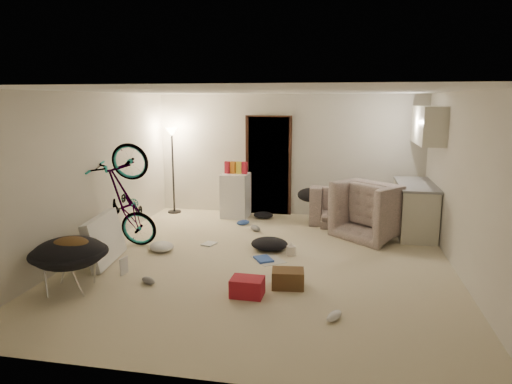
% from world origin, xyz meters
% --- Properties ---
extents(floor, '(5.50, 6.00, 0.02)m').
position_xyz_m(floor, '(0.00, 0.00, -0.01)').
color(floor, beige).
rests_on(floor, ground).
extents(ceiling, '(5.50, 6.00, 0.02)m').
position_xyz_m(ceiling, '(0.00, 0.00, 2.51)').
color(ceiling, white).
rests_on(ceiling, wall_back).
extents(wall_back, '(5.50, 0.02, 2.50)m').
position_xyz_m(wall_back, '(0.00, 3.01, 1.25)').
color(wall_back, silver).
rests_on(wall_back, floor).
extents(wall_front, '(5.50, 0.02, 2.50)m').
position_xyz_m(wall_front, '(0.00, -3.01, 1.25)').
color(wall_front, silver).
rests_on(wall_front, floor).
extents(wall_left, '(0.02, 6.00, 2.50)m').
position_xyz_m(wall_left, '(-2.76, 0.00, 1.25)').
color(wall_left, silver).
rests_on(wall_left, floor).
extents(wall_right, '(0.02, 6.00, 2.50)m').
position_xyz_m(wall_right, '(2.76, 0.00, 1.25)').
color(wall_right, silver).
rests_on(wall_right, floor).
extents(doorway, '(0.85, 0.10, 2.04)m').
position_xyz_m(doorway, '(-0.40, 2.97, 1.02)').
color(doorway, black).
rests_on(doorway, floor).
extents(door_trim, '(0.97, 0.04, 2.10)m').
position_xyz_m(door_trim, '(-0.40, 2.94, 1.02)').
color(door_trim, black).
rests_on(door_trim, floor).
extents(floor_lamp, '(0.28, 0.28, 1.81)m').
position_xyz_m(floor_lamp, '(-2.40, 2.65, 1.31)').
color(floor_lamp, black).
rests_on(floor_lamp, floor).
extents(kitchen_counter, '(0.60, 1.50, 0.88)m').
position_xyz_m(kitchen_counter, '(2.43, 2.00, 0.44)').
color(kitchen_counter, beige).
rests_on(kitchen_counter, floor).
extents(counter_top, '(0.64, 1.54, 0.04)m').
position_xyz_m(counter_top, '(2.43, 2.00, 0.90)').
color(counter_top, gray).
rests_on(counter_top, kitchen_counter).
extents(kitchen_uppers, '(0.38, 1.40, 0.65)m').
position_xyz_m(kitchen_uppers, '(2.56, 2.00, 1.95)').
color(kitchen_uppers, beige).
rests_on(kitchen_uppers, wall_right).
extents(sofa, '(1.93, 0.77, 0.56)m').
position_xyz_m(sofa, '(1.49, 2.45, 0.28)').
color(sofa, '#3D453D').
rests_on(sofa, floor).
extents(armchair, '(1.49, 1.47, 0.73)m').
position_xyz_m(armchair, '(1.79, 1.74, 0.36)').
color(armchair, '#3D453D').
rests_on(armchair, floor).
extents(bicycle, '(1.79, 0.85, 1.01)m').
position_xyz_m(bicycle, '(-2.30, 0.27, 0.46)').
color(bicycle, black).
rests_on(bicycle, floor).
extents(book_asset, '(0.27, 0.22, 0.02)m').
position_xyz_m(book_asset, '(-1.81, -0.94, 0.01)').
color(book_asset, maroon).
rests_on(book_asset, floor).
extents(mini_fridge, '(0.55, 0.55, 0.90)m').
position_xyz_m(mini_fridge, '(-1.02, 2.55, 0.45)').
color(mini_fridge, white).
rests_on(mini_fridge, floor).
extents(snack_box_0, '(0.11, 0.08, 0.30)m').
position_xyz_m(snack_box_0, '(-1.19, 2.55, 1.00)').
color(snack_box_0, maroon).
rests_on(snack_box_0, mini_fridge).
extents(snack_box_1, '(0.11, 0.09, 0.30)m').
position_xyz_m(snack_box_1, '(-1.07, 2.55, 1.00)').
color(snack_box_1, '#C26818').
rests_on(snack_box_1, mini_fridge).
extents(snack_box_2, '(0.10, 0.08, 0.30)m').
position_xyz_m(snack_box_2, '(-0.95, 2.55, 1.00)').
color(snack_box_2, gold).
rests_on(snack_box_2, mini_fridge).
extents(snack_box_3, '(0.12, 0.10, 0.30)m').
position_xyz_m(snack_box_3, '(-0.83, 2.55, 1.00)').
color(snack_box_3, maroon).
rests_on(snack_box_3, mini_fridge).
extents(saucer_chair, '(0.96, 0.96, 0.68)m').
position_xyz_m(saucer_chair, '(-2.21, -1.48, 0.40)').
color(saucer_chair, silver).
rests_on(saucer_chair, floor).
extents(hoodie, '(0.55, 0.48, 0.22)m').
position_xyz_m(hoodie, '(-2.16, -1.51, 0.60)').
color(hoodie, '#53381C').
rests_on(hoodie, saucer_chair).
extents(sofa_drape, '(0.57, 0.47, 0.28)m').
position_xyz_m(sofa_drape, '(0.54, 2.45, 0.54)').
color(sofa_drape, black).
rests_on(sofa_drape, sofa).
extents(tv_box, '(0.41, 1.10, 0.72)m').
position_xyz_m(tv_box, '(-2.30, -0.45, 0.35)').
color(tv_box, silver).
rests_on(tv_box, floor).
extents(drink_case_a, '(0.44, 0.34, 0.23)m').
position_xyz_m(drink_case_a, '(0.49, -0.87, 0.12)').
color(drink_case_a, brown).
rests_on(drink_case_a, floor).
extents(drink_case_b, '(0.41, 0.30, 0.23)m').
position_xyz_m(drink_case_b, '(0.03, -1.23, 0.12)').
color(drink_case_b, maroon).
rests_on(drink_case_b, floor).
extents(juicer, '(0.15, 0.15, 0.21)m').
position_xyz_m(juicer, '(0.39, 0.37, 0.09)').
color(juicer, silver).
rests_on(juicer, floor).
extents(newspaper, '(0.60, 0.62, 0.01)m').
position_xyz_m(newspaper, '(0.07, 0.10, 0.00)').
color(newspaper, beige).
rests_on(newspaper, floor).
extents(book_blue, '(0.35, 0.38, 0.03)m').
position_xyz_m(book_blue, '(0.00, 0.07, 0.02)').
color(book_blue, '#2F52AD').
rests_on(book_blue, floor).
extents(book_white, '(0.25, 0.29, 0.02)m').
position_xyz_m(book_white, '(-1.03, 0.64, 0.01)').
color(book_white, silver).
rests_on(book_white, floor).
extents(shoe_0, '(0.28, 0.24, 0.10)m').
position_xyz_m(shoe_0, '(-0.73, 1.94, 0.05)').
color(shoe_0, '#2F52AD').
rests_on(shoe_0, floor).
extents(shoe_1, '(0.28, 0.29, 0.11)m').
position_xyz_m(shoe_1, '(-0.42, 1.59, 0.05)').
color(shoe_1, slate).
rests_on(shoe_1, floor).
extents(shoe_3, '(0.26, 0.20, 0.09)m').
position_xyz_m(shoe_3, '(-1.33, -1.11, 0.04)').
color(shoe_3, slate).
rests_on(shoe_3, floor).
extents(shoe_4, '(0.23, 0.29, 0.10)m').
position_xyz_m(shoe_4, '(1.10, -1.67, 0.05)').
color(shoe_4, white).
rests_on(shoe_4, floor).
extents(clothes_lump_a, '(0.64, 0.56, 0.19)m').
position_xyz_m(clothes_lump_a, '(0.01, 0.57, 0.10)').
color(clothes_lump_a, black).
rests_on(clothes_lump_a, floor).
extents(clothes_lump_b, '(0.41, 0.36, 0.12)m').
position_xyz_m(clothes_lump_b, '(-0.44, 2.55, 0.06)').
color(clothes_lump_b, black).
rests_on(clothes_lump_b, floor).
extents(clothes_lump_c, '(0.58, 0.58, 0.14)m').
position_xyz_m(clothes_lump_c, '(-1.69, 0.20, 0.07)').
color(clothes_lump_c, silver).
rests_on(clothes_lump_c, floor).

